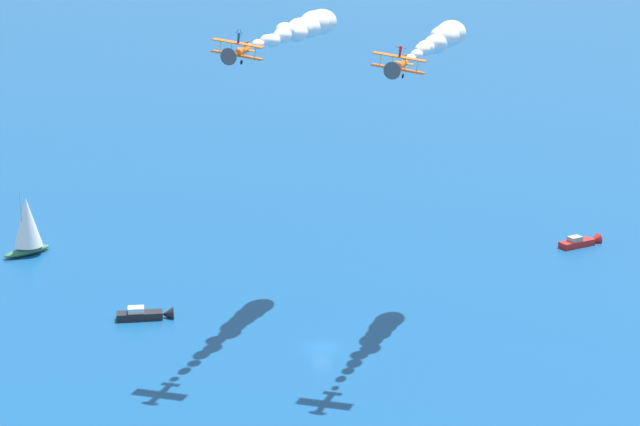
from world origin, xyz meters
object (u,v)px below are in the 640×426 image
biplane_lead (398,66)px  wingwalker_wingman (239,36)px  motorboat_trailing (148,314)px  motorboat_near_centre (582,242)px  wingwalker_lead (400,50)px  biplane_wingman (237,52)px  sailboat_far_port (27,225)px

biplane_lead → wingwalker_wingman: bearing=-23.1°
wingwalker_wingman → motorboat_trailing: bearing=-52.0°
motorboat_trailing → wingwalker_wingman: bearing=128.0°
wingwalker_wingman → biplane_lead: bearing=156.9°
motorboat_near_centre → wingwalker_lead: 75.95m
biplane_lead → wingwalker_lead: (-0.20, 0.14, 2.14)m
biplane_lead → biplane_wingman: 21.54m
sailboat_far_port → wingwalker_wingman: 70.86m
wingwalker_lead → wingwalker_wingman: 21.54m
sailboat_far_port → motorboat_near_centre: bearing=168.4°
motorboat_near_centre → sailboat_far_port: 98.36m
biplane_wingman → wingwalker_wingman: size_ratio=3.90×
motorboat_near_centre → wingwalker_wingman: (67.91, 31.81, 44.02)m
wingwalker_lead → biplane_wingman: biplane_wingman is taller
biplane_wingman → wingwalker_wingman: wingwalker_wingman is taller
sailboat_far_port → motorboat_trailing: (-16.39, 36.35, -4.60)m
motorboat_trailing → biplane_wingman: 46.01m
sailboat_far_port → biplane_lead: bearing=128.6°
wingwalker_lead → wingwalker_wingman: wingwalker_wingman is taller
sailboat_far_port → biplane_wingman: (-28.12, 51.49, 37.23)m
sailboat_far_port → motorboat_trailing: bearing=114.3°
motorboat_near_centre → wingwalker_lead: (48.16, 40.31, 42.71)m
motorboat_near_centre → wingwalker_wingman: size_ratio=4.92×
sailboat_far_port → motorboat_trailing: sailboat_far_port is taller
sailboat_far_port → biplane_wingman: size_ratio=1.66×
motorboat_near_centre → biplane_wingman: (68.11, 31.66, 41.85)m
biplane_wingman → wingwalker_wingman: (-0.20, 0.15, 2.18)m
motorboat_trailing → wingwalker_lead: (-31.68, 23.78, 42.70)m
motorboat_near_centre → wingwalker_lead: wingwalker_lead is taller
sailboat_far_port → wingwalker_lead: (-48.07, 60.13, 38.10)m
sailboat_far_port → wingwalker_lead: 85.89m
motorboat_trailing → biplane_lead: bearing=143.1°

